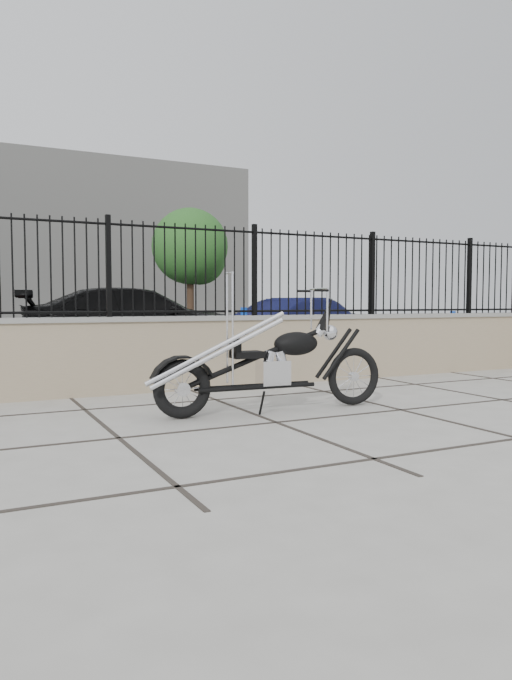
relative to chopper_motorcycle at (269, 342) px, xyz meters
The scene contains 11 objects.
ground_plane 0.93m from the chopper_motorcycle, 110.35° to the right, with size 90.00×90.00×0.00m, color #99968E.
parking_lot 11.99m from the chopper_motorcycle, 90.94° to the left, with size 30.00×30.00×0.00m, color black.
retaining_wall 2.00m from the chopper_motorcycle, 95.69° to the left, with size 14.00×0.36×0.96m, color gray.
iron_fence 2.15m from the chopper_motorcycle, 95.69° to the left, with size 14.00×0.08×1.20m, color black.
background_building 26.18m from the chopper_motorcycle, 90.43° to the left, with size 22.00×6.00×8.00m, color beige.
chopper_motorcycle is the anchor object (origin of this frame).
car_black 7.32m from the chopper_motorcycle, 84.81° to the left, with size 2.03×5.00×1.45m, color black.
car_blue 8.10m from the chopper_motorcycle, 55.86° to the left, with size 1.32×3.79×1.25m, color #0F1237.
bollard_b 4.92m from the chopper_motorcycle, 67.79° to the left, with size 0.13×0.13×1.05m, color #0C37B6.
bollard_c 7.78m from the chopper_motorcycle, 32.18° to the left, with size 0.11×0.11×0.96m, color blue.
tree_right 16.88m from the chopper_motorcycle, 72.58° to the left, with size 2.84×2.84×4.79m.
Camera 1 is at (-2.70, -5.00, 1.14)m, focal length 32.00 mm.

